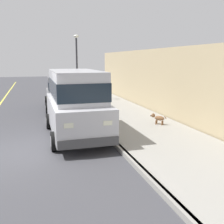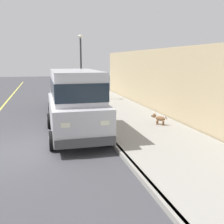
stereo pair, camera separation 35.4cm
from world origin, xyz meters
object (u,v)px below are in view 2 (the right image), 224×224
car_silver_van (75,100)px  street_lamp (81,60)px  dog_brown (159,118)px  car_grey_sedan (66,93)px

car_silver_van → street_lamp: bearing=80.5°
dog_brown → street_lamp: (-2.17, 8.29, 2.48)m
car_silver_van → car_grey_sedan: size_ratio=1.05×
car_grey_sedan → street_lamp: bearing=63.4°
car_silver_van → dog_brown: (3.61, 0.34, -0.97)m
car_grey_sedan → street_lamp: (1.33, 2.65, 1.92)m
car_silver_van → car_grey_sedan: (0.12, 5.98, -0.41)m
car_silver_van → car_grey_sedan: car_silver_van is taller
dog_brown → car_silver_van: bearing=-174.6°
car_silver_van → dog_brown: car_silver_van is taller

